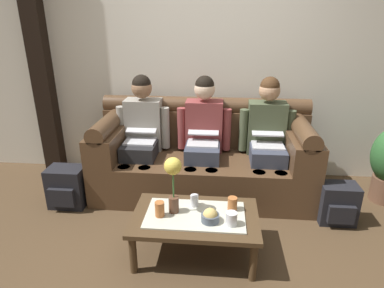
% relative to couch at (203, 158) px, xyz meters
% --- Properties ---
extents(ground_plane, '(14.00, 14.00, 0.00)m').
position_rel_couch_xyz_m(ground_plane, '(-0.00, -1.17, -0.37)').
color(ground_plane, '#4C3823').
extents(back_wall_patterned, '(6.00, 0.12, 2.90)m').
position_rel_couch_xyz_m(back_wall_patterned, '(-0.00, 0.53, 1.08)').
color(back_wall_patterned, silver).
rests_on(back_wall_patterned, ground_plane).
extents(timber_pillar, '(0.20, 0.20, 2.90)m').
position_rel_couch_xyz_m(timber_pillar, '(-1.85, 0.41, 1.08)').
color(timber_pillar, black).
rests_on(timber_pillar, ground_plane).
extents(couch, '(2.21, 0.88, 0.96)m').
position_rel_couch_xyz_m(couch, '(0.00, 0.00, 0.00)').
color(couch, '#513823').
rests_on(couch, ground_plane).
extents(person_left, '(0.56, 0.67, 1.22)m').
position_rel_couch_xyz_m(person_left, '(-0.64, -0.00, 0.29)').
color(person_left, '#232326').
rests_on(person_left, ground_plane).
extents(person_middle, '(0.56, 0.67, 1.22)m').
position_rel_couch_xyz_m(person_middle, '(-0.00, -0.00, 0.29)').
color(person_middle, '#383D4C').
rests_on(person_middle, ground_plane).
extents(person_right, '(0.56, 0.67, 1.22)m').
position_rel_couch_xyz_m(person_right, '(0.64, -0.00, 0.29)').
color(person_right, '#383D4C').
rests_on(person_right, ground_plane).
extents(coffee_table, '(0.97, 0.60, 0.36)m').
position_rel_couch_xyz_m(coffee_table, '(-0.00, -1.05, -0.06)').
color(coffee_table, '#47331E').
rests_on(coffee_table, ground_plane).
extents(flower_vase, '(0.13, 0.13, 0.45)m').
position_rel_couch_xyz_m(flower_vase, '(-0.17, -1.03, 0.29)').
color(flower_vase, brown).
rests_on(flower_vase, coffee_table).
extents(snack_bowl, '(0.13, 0.13, 0.11)m').
position_rel_couch_xyz_m(snack_bowl, '(0.12, -1.13, 0.03)').
color(snack_bowl, '#4C5666').
rests_on(snack_bowl, coffee_table).
extents(cup_near_left, '(0.08, 0.08, 0.10)m').
position_rel_couch_xyz_m(cup_near_left, '(0.27, -1.16, 0.04)').
color(cup_near_left, silver).
rests_on(cup_near_left, coffee_table).
extents(cup_near_right, '(0.07, 0.07, 0.11)m').
position_rel_couch_xyz_m(cup_near_right, '(0.28, -0.96, 0.04)').
color(cup_near_right, '#B26633').
rests_on(cup_near_right, coffee_table).
extents(cup_far_center, '(0.07, 0.07, 0.12)m').
position_rel_couch_xyz_m(cup_far_center, '(-0.26, -1.09, 0.05)').
color(cup_far_center, '#B26633').
rests_on(cup_far_center, coffee_table).
extents(cup_far_left, '(0.06, 0.06, 0.09)m').
position_rel_couch_xyz_m(cup_far_left, '(-0.02, -0.93, 0.04)').
color(cup_far_left, silver).
rests_on(cup_far_left, coffee_table).
extents(backpack_right, '(0.32, 0.27, 0.37)m').
position_rel_couch_xyz_m(backpack_right, '(1.25, -0.50, -0.19)').
color(backpack_right, black).
rests_on(backpack_right, ground_plane).
extents(backpack_left, '(0.35, 0.29, 0.40)m').
position_rel_couch_xyz_m(backpack_left, '(-1.31, -0.45, -0.17)').
color(backpack_left, black).
rests_on(backpack_left, ground_plane).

